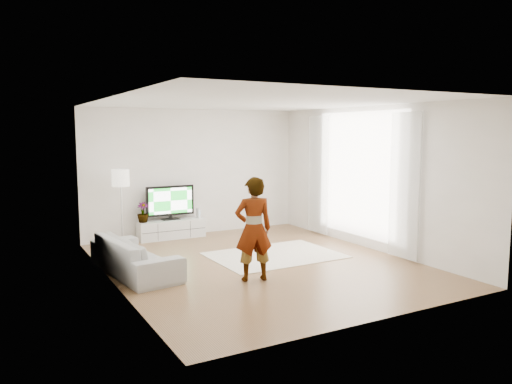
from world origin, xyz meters
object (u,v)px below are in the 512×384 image
sofa (135,255)px  floor_lamp (121,181)px  media_console (171,229)px  rug (275,255)px  player (253,229)px  television (170,201)px

sofa → floor_lamp: bearing=-15.9°
media_console → rug: bearing=-63.4°
player → floor_lamp: bearing=-57.9°
rug → floor_lamp: (-2.29, 2.19, 1.31)m
media_console → player: size_ratio=0.90×
television → media_console: bearing=-90.0°
media_console → television: size_ratio=1.37×
player → sofa: size_ratio=0.79×
television → floor_lamp: bearing=-168.6°
television → rug: size_ratio=0.45×
television → player: 3.61m
media_console → floor_lamp: (-1.10, -0.19, 1.11)m
floor_lamp → sofa: bearing=-98.4°
media_console → sofa: 2.70m
media_console → floor_lamp: 1.58m
television → floor_lamp: 1.23m
media_console → floor_lamp: floor_lamp is taller
rug → sofa: (-2.61, 0.08, 0.29)m
media_console → sofa: size_ratio=0.71×
rug → floor_lamp: 3.43m
rug → player: bearing=-132.6°
rug → sofa: 2.62m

